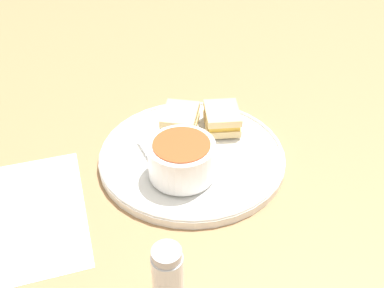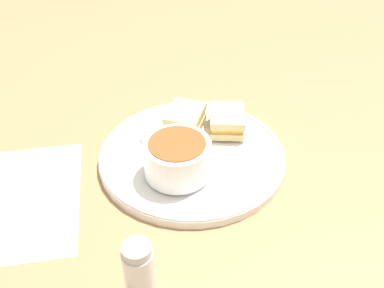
# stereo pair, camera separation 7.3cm
# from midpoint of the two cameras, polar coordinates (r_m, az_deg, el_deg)

# --- Properties ---
(ground_plane) EXTENTS (2.40, 2.40, 0.00)m
(ground_plane) POSITION_cam_midpoint_polar(r_m,az_deg,el_deg) (0.75, 2.78, -2.11)
(ground_plane) COLOR #9E754C
(plate) EXTENTS (0.31, 0.31, 0.02)m
(plate) POSITION_cam_midpoint_polar(r_m,az_deg,el_deg) (0.75, 2.80, -1.56)
(plate) COLOR white
(plate) RESTS_ON ground_plane
(soup_bowl) EXTENTS (0.10, 0.10, 0.06)m
(soup_bowl) POSITION_cam_midpoint_polar(r_m,az_deg,el_deg) (0.68, 1.19, -1.87)
(soup_bowl) COLOR white
(soup_bowl) RESTS_ON plate
(spoon) EXTENTS (0.13, 0.02, 0.01)m
(spoon) POSITION_cam_midpoint_polar(r_m,az_deg,el_deg) (0.70, -1.57, -3.68)
(spoon) COLOR silver
(spoon) RESTS_ON plate
(sandwich_half_near) EXTENTS (0.09, 0.08, 0.03)m
(sandwich_half_near) POSITION_cam_midpoint_polar(r_m,az_deg,el_deg) (0.79, 7.14, 2.87)
(sandwich_half_near) COLOR #DBBC7F
(sandwich_half_near) RESTS_ON plate
(sandwich_half_far) EXTENTS (0.09, 0.09, 0.03)m
(sandwich_half_far) POSITION_cam_midpoint_polar(r_m,az_deg,el_deg) (0.78, 1.79, 3.13)
(sandwich_half_far) COLOR #DBBC7F
(sandwich_half_far) RESTS_ON plate
(salt_shaker) EXTENTS (0.04, 0.04, 0.09)m
(salt_shaker) POSITION_cam_midpoint_polar(r_m,az_deg,el_deg) (0.54, -2.72, -16.28)
(salt_shaker) COLOR silver
(salt_shaker) RESTS_ON ground_plane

